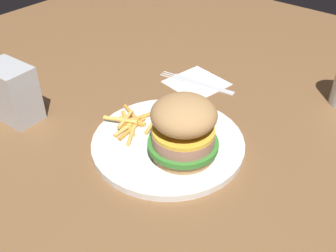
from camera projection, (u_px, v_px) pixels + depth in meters
The scene contains 7 objects.
ground_plane at pixel (175, 155), 0.66m from camera, with size 1.60×1.60×0.00m, color brown.
plate at pixel (168, 143), 0.67m from camera, with size 0.26×0.26×0.01m, color white.
sandwich at pixel (185, 127), 0.61m from camera, with size 0.11×0.11×0.10m.
fries_pile at pixel (132, 122), 0.70m from camera, with size 0.09×0.11×0.01m.
napkin at pixel (197, 83), 0.85m from camera, with size 0.11×0.11×0.00m, color white.
fork at pixel (196, 82), 0.85m from camera, with size 0.17×0.04×0.00m.
napkin_dispenser at pixel (12, 93), 0.72m from camera, with size 0.09×0.06×0.11m, color #B7BABF.
Camera 1 is at (-0.31, 0.39, 0.43)m, focal length 42.10 mm.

